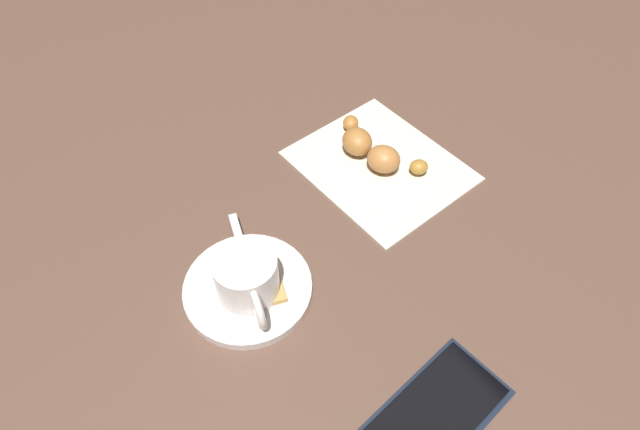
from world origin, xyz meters
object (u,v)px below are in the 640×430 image
(teaspoon, at_px, (251,280))
(napkin, at_px, (380,165))
(saucer, at_px, (248,288))
(croissant, at_px, (372,149))
(cell_phone, at_px, (431,419))
(espresso_cup, at_px, (247,278))
(sugar_packet, at_px, (269,274))

(teaspoon, xyz_separation_m, napkin, (-0.21, -0.06, -0.01))
(saucer, relative_size, teaspoon, 0.97)
(teaspoon, xyz_separation_m, croissant, (-0.21, -0.08, 0.01))
(teaspoon, distance_m, cell_phone, 0.21)
(espresso_cup, height_order, napkin, espresso_cup)
(teaspoon, bearing_deg, croissant, -160.24)
(sugar_packet, bearing_deg, croissant, -50.84)
(espresso_cup, distance_m, cell_phone, 0.21)
(teaspoon, relative_size, croissant, 0.97)
(sugar_packet, xyz_separation_m, cell_phone, (-0.04, 0.20, -0.01))
(cell_phone, bearing_deg, saucer, -72.23)
(croissant, bearing_deg, espresso_cup, 21.20)
(espresso_cup, relative_size, sugar_packet, 1.27)
(teaspoon, bearing_deg, napkin, -163.79)
(teaspoon, bearing_deg, cell_phone, 106.08)
(napkin, distance_m, cell_phone, 0.31)
(espresso_cup, distance_m, sugar_packet, 0.03)
(teaspoon, xyz_separation_m, cell_phone, (-0.06, 0.20, -0.01))
(sugar_packet, bearing_deg, napkin, -54.63)
(sugar_packet, bearing_deg, teaspoon, 93.34)
(napkin, height_order, cell_phone, cell_phone)
(teaspoon, relative_size, cell_phone, 0.85)
(croissant, bearing_deg, napkin, 99.33)
(napkin, bearing_deg, croissant, -80.67)
(napkin, distance_m, croissant, 0.02)
(sugar_packet, relative_size, croissant, 0.51)
(croissant, relative_size, cell_phone, 0.88)
(saucer, height_order, espresso_cup, espresso_cup)
(croissant, bearing_deg, cell_phone, 61.37)
(saucer, xyz_separation_m, espresso_cup, (0.00, 0.01, 0.03))
(sugar_packet, distance_m, napkin, 0.21)
(espresso_cup, distance_m, croissant, 0.24)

